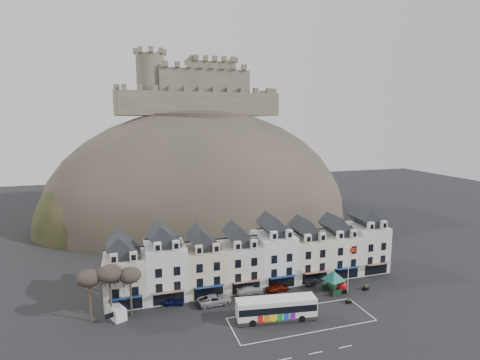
% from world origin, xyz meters
% --- Properties ---
extents(ground, '(300.00, 300.00, 0.00)m').
position_xyz_m(ground, '(0.00, 0.00, 0.00)').
color(ground, black).
rests_on(ground, ground).
extents(coach_bay_markings, '(22.00, 7.50, 0.01)m').
position_xyz_m(coach_bay_markings, '(2.00, 1.25, 0.00)').
color(coach_bay_markings, silver).
rests_on(coach_bay_markings, ground).
extents(townhouse_terrace, '(54.40, 9.35, 11.80)m').
position_xyz_m(townhouse_terrace, '(0.15, 15.97, 5.30)').
color(townhouse_terrace, beige).
rests_on(townhouse_terrace, ground).
extents(castle_hill, '(100.00, 76.00, 68.00)m').
position_xyz_m(castle_hill, '(1.25, 68.95, 0.11)').
color(castle_hill, '#38352C').
rests_on(castle_hill, ground).
extents(castle, '(50.20, 22.20, 22.00)m').
position_xyz_m(castle, '(0.51, 75.93, 40.19)').
color(castle, '#5D5647').
rests_on(castle, ground).
extents(tree_left_far, '(3.61, 3.61, 8.24)m').
position_xyz_m(tree_left_far, '(-29.00, 10.50, 6.90)').
color(tree_left_far, '#322920').
rests_on(tree_left_far, ground).
extents(tree_left_mid, '(3.78, 3.78, 8.64)m').
position_xyz_m(tree_left_mid, '(-26.00, 10.50, 7.24)').
color(tree_left_mid, '#322920').
rests_on(tree_left_mid, ground).
extents(tree_left_near, '(3.43, 3.43, 7.84)m').
position_xyz_m(tree_left_near, '(-23.00, 10.50, 6.55)').
color(tree_left_near, '#322920').
rests_on(tree_left_near, ground).
extents(bus, '(12.65, 4.56, 3.49)m').
position_xyz_m(bus, '(-1.73, 2.40, 1.93)').
color(bus, '#262628').
rests_on(bus, ground).
extents(bus_shelter, '(6.16, 6.16, 4.06)m').
position_xyz_m(bus_shelter, '(11.63, 7.93, 3.15)').
color(bus_shelter, black).
rests_on(bus_shelter, ground).
extents(red_buoy, '(1.70, 1.70, 2.10)m').
position_xyz_m(red_buoy, '(13.15, 7.47, 1.07)').
color(red_buoy, black).
rests_on(red_buoy, ground).
extents(flagpole, '(1.23, 0.26, 8.58)m').
position_xyz_m(flagpole, '(14.10, 6.96, 4.90)').
color(flagpole, silver).
rests_on(flagpole, ground).
extents(white_van, '(3.36, 4.50, 1.89)m').
position_xyz_m(white_van, '(-25.35, 10.50, 0.95)').
color(white_van, silver).
rests_on(white_van, ground).
extents(planter_west, '(0.92, 0.64, 0.91)m').
position_xyz_m(planter_west, '(12.00, 3.57, 0.44)').
color(planter_west, black).
rests_on(planter_west, ground).
extents(planter_east, '(1.19, 0.78, 1.09)m').
position_xyz_m(planter_east, '(17.83, 7.00, 0.53)').
color(planter_east, black).
rests_on(planter_east, ground).
extents(car_navy, '(3.85, 2.28, 1.23)m').
position_xyz_m(car_navy, '(-16.31, 11.87, 0.62)').
color(car_navy, '#0B0F37').
rests_on(car_navy, ground).
extents(car_black, '(4.21, 2.17, 1.32)m').
position_xyz_m(car_black, '(-10.80, 9.80, 0.66)').
color(car_black, black).
rests_on(car_black, ground).
extents(car_silver, '(5.69, 2.78, 1.59)m').
position_xyz_m(car_silver, '(-9.60, 10.01, 0.79)').
color(car_silver, '#AFB0B7').
rests_on(car_silver, ground).
extents(car_white, '(5.23, 2.25, 1.50)m').
position_xyz_m(car_white, '(-2.78, 12.00, 0.75)').
color(car_white, silver).
rests_on(car_white, ground).
extents(car_maroon, '(4.41, 2.13, 1.45)m').
position_xyz_m(car_maroon, '(2.27, 11.30, 0.73)').
color(car_maroon, '#4E0E04').
rests_on(car_maroon, ground).
extents(car_charcoal, '(4.10, 2.60, 1.28)m').
position_xyz_m(car_charcoal, '(10.00, 12.00, 0.64)').
color(car_charcoal, black).
rests_on(car_charcoal, ground).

